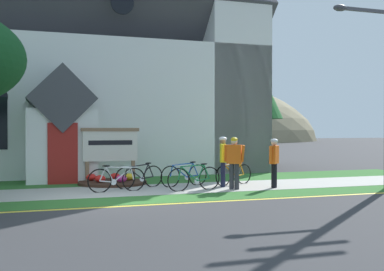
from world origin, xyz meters
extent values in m
plane|color=#333335|center=(0.00, 4.00, 0.00)|extent=(140.00, 140.00, 0.00)
cube|color=#A8A59E|center=(1.50, 1.98, 0.01)|extent=(32.00, 2.64, 0.01)
cube|color=#2D6628|center=(1.50, -0.07, 0.00)|extent=(32.00, 1.48, 0.01)
cube|color=#2D6628|center=(1.50, 4.65, 0.00)|extent=(24.00, 2.69, 0.01)
cube|color=yellow|center=(1.50, -0.96, 0.00)|extent=(28.00, 0.16, 0.01)
cube|color=white|center=(1.50, 11.04, 2.74)|extent=(13.01, 10.08, 5.49)
cube|color=#424247|center=(1.50, 11.04, 7.33)|extent=(13.51, 10.27, 10.27)
cube|color=white|center=(6.68, 7.33, 6.36)|extent=(2.66, 2.66, 12.71)
cube|color=white|center=(-0.84, 5.20, 1.30)|extent=(2.40, 1.60, 2.60)
cube|color=#424247|center=(-0.84, 5.20, 2.95)|extent=(2.40, 1.80, 2.40)
cube|color=maroon|center=(-0.84, 4.38, 1.05)|extent=(1.00, 0.06, 2.10)
cylinder|color=black|center=(1.50, 5.97, 6.77)|extent=(0.90, 0.06, 0.90)
cube|color=#7F6047|center=(-0.03, 4.29, 0.38)|extent=(0.12, 0.12, 0.76)
cube|color=#7F6047|center=(1.58, 4.31, 0.38)|extent=(0.12, 0.12, 0.76)
cube|color=silver|center=(0.78, 4.30, 1.28)|extent=(1.92, 0.11, 1.04)
cube|color=#7F6047|center=(0.78, 4.30, 1.87)|extent=(2.04, 0.15, 0.12)
cube|color=black|center=(0.78, 4.26, 1.41)|extent=(1.54, 0.04, 0.16)
cylinder|color=#382319|center=(0.78, 3.85, 0.05)|extent=(2.33, 2.33, 0.10)
ellipsoid|color=gold|center=(1.38, 3.99, 0.22)|extent=(0.36, 0.36, 0.24)
ellipsoid|color=red|center=(0.92, 4.24, 0.22)|extent=(0.36, 0.36, 0.24)
ellipsoid|color=red|center=(0.10, 4.29, 0.22)|extent=(0.36, 0.36, 0.24)
ellipsoid|color=red|center=(0.33, 3.67, 0.22)|extent=(0.36, 0.36, 0.24)
ellipsoid|color=#CC338C|center=(1.02, 3.46, 0.22)|extent=(0.36, 0.36, 0.24)
torus|color=black|center=(0.06, 1.76, 0.35)|extent=(0.73, 0.09, 0.73)
torus|color=black|center=(1.10, 1.85, 0.35)|extent=(0.73, 0.09, 0.73)
cylinder|color=#B7B7BC|center=(0.75, 1.82, 0.50)|extent=(0.56, 0.08, 0.43)
cylinder|color=#B7B7BC|center=(0.63, 1.81, 0.73)|extent=(0.77, 0.10, 0.09)
cylinder|color=#B7B7BC|center=(0.36, 1.79, 0.53)|extent=(0.26, 0.06, 0.48)
cylinder|color=#B7B7BC|center=(0.27, 1.78, 0.32)|extent=(0.42, 0.07, 0.09)
cylinder|color=#B7B7BC|center=(0.16, 1.77, 0.55)|extent=(0.22, 0.05, 0.43)
cylinder|color=#B7B7BC|center=(1.06, 1.84, 0.52)|extent=(0.12, 0.05, 0.36)
ellipsoid|color=black|center=(0.25, 1.78, 0.79)|extent=(0.25, 0.10, 0.05)
cylinder|color=silver|center=(1.02, 1.84, 0.72)|extent=(0.44, 0.06, 0.03)
cylinder|color=silver|center=(0.48, 1.80, 0.30)|extent=(0.18, 0.03, 0.18)
torus|color=black|center=(3.40, 1.42, 0.35)|extent=(0.73, 0.14, 0.73)
torus|color=black|center=(2.35, 1.27, 0.35)|extent=(0.73, 0.14, 0.73)
cylinder|color=#19723F|center=(2.71, 1.32, 0.53)|extent=(0.57, 0.11, 0.49)
cylinder|color=#19723F|center=(2.82, 1.34, 0.77)|extent=(0.78, 0.14, 0.05)
cylinder|color=#19723F|center=(3.10, 1.37, 0.54)|extent=(0.27, 0.07, 0.49)
cylinder|color=#19723F|center=(3.19, 1.39, 0.32)|extent=(0.43, 0.09, 0.09)
cylinder|color=#19723F|center=(3.31, 1.40, 0.56)|extent=(0.23, 0.07, 0.44)
cylinder|color=#19723F|center=(2.39, 1.28, 0.55)|extent=(0.12, 0.05, 0.41)
ellipsoid|color=black|center=(3.21, 1.39, 0.80)|extent=(0.25, 0.11, 0.05)
cylinder|color=silver|center=(2.44, 1.28, 0.78)|extent=(0.44, 0.09, 0.03)
cylinder|color=silver|center=(2.98, 1.36, 0.30)|extent=(0.18, 0.04, 0.18)
torus|color=black|center=(5.09, 2.54, 0.33)|extent=(0.66, 0.30, 0.70)
torus|color=black|center=(4.18, 2.17, 0.33)|extent=(0.66, 0.30, 0.70)
cylinder|color=orange|center=(4.49, 2.29, 0.48)|extent=(0.51, 0.23, 0.42)
cylinder|color=orange|center=(4.59, 2.33, 0.69)|extent=(0.69, 0.31, 0.06)
cylinder|color=orange|center=(4.83, 2.43, 0.49)|extent=(0.24, 0.13, 0.43)
cylinder|color=orange|center=(4.91, 2.46, 0.31)|extent=(0.38, 0.18, 0.09)
cylinder|color=orange|center=(5.01, 2.50, 0.52)|extent=(0.21, 0.11, 0.38)
cylinder|color=orange|center=(4.21, 2.18, 0.50)|extent=(0.12, 0.08, 0.35)
ellipsoid|color=black|center=(4.93, 2.47, 0.73)|extent=(0.25, 0.16, 0.05)
cylinder|color=silver|center=(4.25, 2.20, 0.70)|extent=(0.42, 0.19, 0.03)
cylinder|color=silver|center=(4.72, 2.39, 0.28)|extent=(0.17, 0.09, 0.18)
torus|color=black|center=(1.91, 2.67, 0.34)|extent=(0.69, 0.26, 0.71)
torus|color=black|center=(0.93, 2.34, 0.34)|extent=(0.69, 0.26, 0.71)
cylinder|color=black|center=(1.26, 2.45, 0.49)|extent=(0.54, 0.21, 0.42)
cylinder|color=black|center=(1.37, 2.49, 0.72)|extent=(0.74, 0.28, 0.10)
cylinder|color=black|center=(1.63, 2.57, 0.52)|extent=(0.26, 0.12, 0.48)
cylinder|color=black|center=(1.72, 2.60, 0.31)|extent=(0.41, 0.17, 0.09)
cylinder|color=black|center=(1.82, 2.64, 0.54)|extent=(0.22, 0.10, 0.43)
cylinder|color=black|center=(0.97, 2.35, 0.51)|extent=(0.12, 0.07, 0.35)
ellipsoid|color=black|center=(1.73, 2.61, 0.78)|extent=(0.25, 0.15, 0.05)
cylinder|color=silver|center=(1.01, 2.36, 0.70)|extent=(0.43, 0.17, 0.03)
cylinder|color=silver|center=(1.52, 2.54, 0.29)|extent=(0.18, 0.08, 0.18)
torus|color=black|center=(3.44, 2.64, 0.34)|extent=(0.71, 0.22, 0.72)
torus|color=black|center=(2.41, 2.37, 0.34)|extent=(0.71, 0.22, 0.72)
cylinder|color=#194CA5|center=(2.76, 2.46, 0.50)|extent=(0.57, 0.18, 0.45)
cylinder|color=#194CA5|center=(2.88, 2.49, 0.73)|extent=(0.78, 0.23, 0.08)
cylinder|color=#194CA5|center=(3.14, 2.56, 0.52)|extent=(0.27, 0.10, 0.48)
cylinder|color=#194CA5|center=(3.24, 2.59, 0.32)|extent=(0.43, 0.14, 0.09)
cylinder|color=#194CA5|center=(3.35, 2.62, 0.55)|extent=(0.23, 0.09, 0.43)
cylinder|color=#194CA5|center=(2.45, 2.38, 0.53)|extent=(0.13, 0.07, 0.38)
ellipsoid|color=black|center=(3.26, 2.59, 0.78)|extent=(0.25, 0.14, 0.05)
cylinder|color=silver|center=(2.49, 2.39, 0.73)|extent=(0.43, 0.14, 0.03)
cylinder|color=silver|center=(3.03, 2.53, 0.29)|extent=(0.18, 0.06, 0.18)
cylinder|color=#191E38|center=(4.10, 2.02, 0.40)|extent=(0.15, 0.15, 0.81)
cylinder|color=#191E38|center=(4.04, 1.84, 0.40)|extent=(0.15, 0.15, 0.81)
cube|color=yellow|center=(4.07, 1.93, 1.10)|extent=(0.35, 0.50, 0.59)
sphere|color=#936B51|center=(4.07, 1.93, 1.50)|extent=(0.21, 0.21, 0.21)
ellipsoid|color=silver|center=(4.07, 1.93, 1.56)|extent=(0.32, 0.30, 0.15)
cylinder|color=yellow|center=(4.20, 2.18, 1.13)|extent=(0.09, 0.18, 0.54)
cylinder|color=yellow|center=(3.93, 1.68, 1.13)|extent=(0.09, 0.15, 0.54)
cylinder|color=#2D2D33|center=(4.20, 1.12, 0.40)|extent=(0.15, 0.15, 0.81)
cylinder|color=#2D2D33|center=(4.07, 1.21, 0.40)|extent=(0.15, 0.15, 0.81)
cube|color=#E55914|center=(4.13, 1.16, 1.10)|extent=(0.49, 0.42, 0.59)
sphere|color=beige|center=(4.13, 1.16, 1.50)|extent=(0.21, 0.21, 0.21)
ellipsoid|color=gold|center=(4.13, 1.16, 1.56)|extent=(0.33, 0.34, 0.15)
cylinder|color=#E55914|center=(4.34, 0.98, 1.13)|extent=(0.09, 0.21, 0.54)
cylinder|color=#E55914|center=(3.93, 1.35, 1.13)|extent=(0.09, 0.12, 0.53)
cylinder|color=black|center=(5.55, 1.17, 0.39)|extent=(0.15, 0.15, 0.78)
cylinder|color=black|center=(5.47, 1.09, 0.39)|extent=(0.15, 0.15, 0.78)
cube|color=#E55914|center=(5.51, 1.13, 1.07)|extent=(0.45, 0.46, 0.57)
sphere|color=beige|center=(5.51, 1.13, 1.45)|extent=(0.20, 0.20, 0.20)
ellipsoid|color=silver|center=(5.51, 1.13, 1.51)|extent=(0.33, 0.33, 0.14)
cylinder|color=#E55914|center=(5.72, 1.30, 1.10)|extent=(0.09, 0.10, 0.51)
cylinder|color=#E55914|center=(5.29, 0.97, 1.10)|extent=(0.09, 0.10, 0.51)
cube|color=#4C4C51|center=(7.92, -0.17, 5.55)|extent=(1.80, 0.10, 0.10)
ellipsoid|color=#3F3F44|center=(7.02, -0.17, 5.55)|extent=(0.44, 0.28, 0.20)
cylinder|color=#3D2D1E|center=(8.55, 10.41, 1.21)|extent=(0.29, 0.29, 2.42)
cone|color=#195623|center=(8.55, 10.41, 4.82)|extent=(4.32, 4.32, 4.79)
ellipsoid|color=#847A5B|center=(0.22, 59.39, 0.00)|extent=(85.52, 40.86, 24.85)
camera|label=1|loc=(-1.83, -12.55, 1.88)|focal=44.92mm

